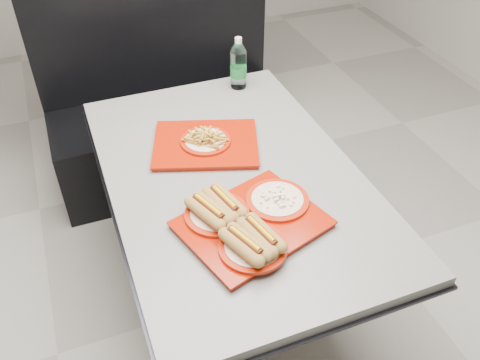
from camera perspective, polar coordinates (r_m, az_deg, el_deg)
name	(u,v)px	position (r m, az deg, el deg)	size (l,w,h in m)	color
ground	(234,298)	(2.43, -0.64, -13.11)	(6.00, 6.00, 0.00)	#A29D91
diner_table	(233,206)	(1.99, -0.77, -2.95)	(0.92, 1.42, 0.75)	black
booth_bench	(166,108)	(2.95, -8.30, 8.02)	(1.30, 0.57, 1.35)	black
tray_near	(247,221)	(1.65, 0.81, -4.66)	(0.52, 0.46, 0.10)	#951504
tray_far	(206,142)	(2.01, -3.89, 4.28)	(0.49, 0.43, 0.08)	#951504
water_bottle	(238,66)	(2.37, -0.18, 12.67)	(0.08, 0.08, 0.24)	silver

